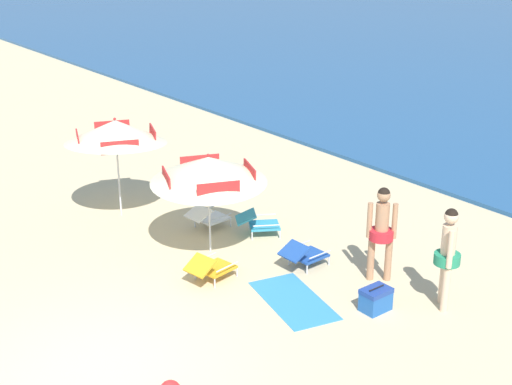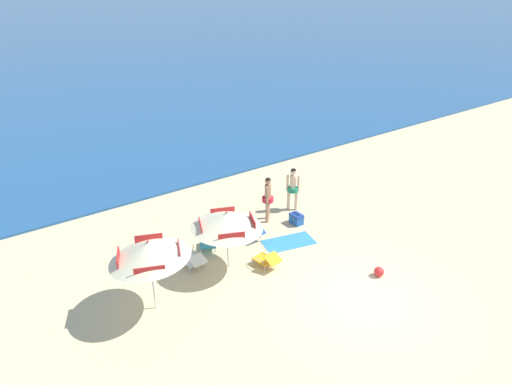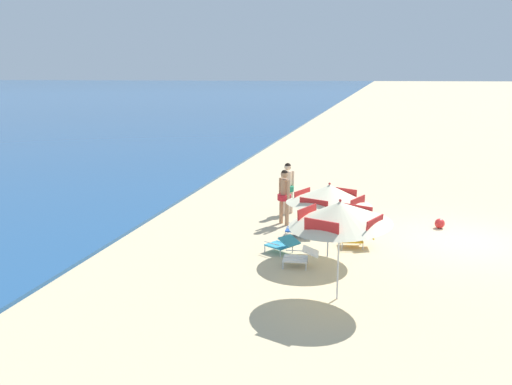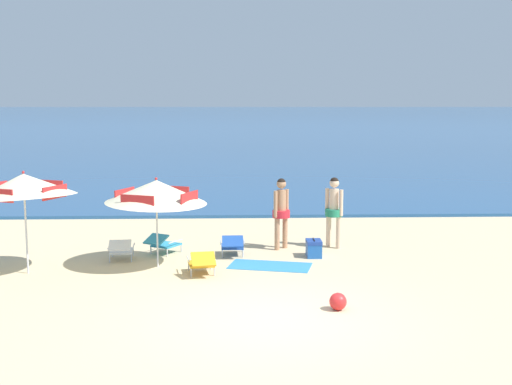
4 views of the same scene
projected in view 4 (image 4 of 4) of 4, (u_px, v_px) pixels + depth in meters
ground_plane at (270, 319)px, 10.80m from camera, size 800.00×800.00×0.00m
ocean_water at (235, 110)px, 416.40m from camera, size 800.00×800.00×0.10m
beach_umbrella_striped_main at (156, 192)px, 14.05m from camera, size 3.12×3.11×2.00m
beach_umbrella_striped_second at (24, 185)px, 13.46m from camera, size 3.08×3.08×2.23m
lounge_chair_under_umbrella at (121, 249)px, 14.79m from camera, size 0.63×0.92×0.51m
lounge_chair_beside_umbrella at (232, 245)px, 15.25m from camera, size 0.60×0.90×0.52m
lounge_chair_facing_sea at (202, 262)px, 13.58m from camera, size 0.67×0.97×0.52m
lounge_chair_spare_folded at (163, 243)px, 15.44m from camera, size 0.91×1.02×0.51m
person_standing_near_shore at (334, 207)px, 16.08m from camera, size 0.44×0.44×1.78m
person_standing_beside at (281, 208)px, 15.91m from camera, size 0.43×0.43×1.77m
cooler_box at (314, 248)px, 15.20m from camera, size 0.35×0.50×0.43m
beach_ball at (338, 302)px, 11.26m from camera, size 0.31×0.31×0.31m
beach_towel at (270, 266)px, 14.34m from camera, size 1.96×1.31×0.01m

